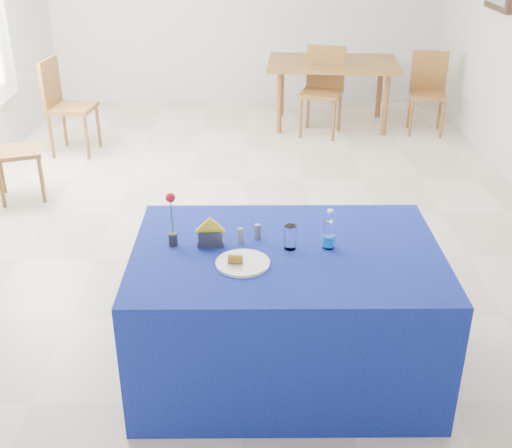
{
  "coord_description": "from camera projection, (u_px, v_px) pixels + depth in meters",
  "views": [
    {
      "loc": [
        0.05,
        -4.95,
        2.35
      ],
      "look_at": [
        0.07,
        -2.07,
        0.92
      ],
      "focal_mm": 45.0,
      "sensor_mm": 36.0,
      "label": 1
    }
  ],
  "objects": [
    {
      "name": "napkin_holder",
      "position": [
        210.0,
        238.0,
        3.32
      ],
      "size": [
        0.15,
        0.06,
        0.17
      ],
      "color": "#38383D",
      "rests_on": "blue_table"
    },
    {
      "name": "banana_pieces",
      "position": [
        236.0,
        259.0,
        3.15
      ],
      "size": [
        0.08,
        0.05,
        0.04
      ],
      "color": "gold",
      "rests_on": "plate"
    },
    {
      "name": "floor",
      "position": [
        246.0,
        213.0,
        5.48
      ],
      "size": [
        7.0,
        7.0,
        0.0
      ],
      "primitive_type": "plane",
      "color": "beige",
      "rests_on": "ground"
    },
    {
      "name": "pepper_shaker",
      "position": [
        257.0,
        232.0,
        3.4
      ],
      "size": [
        0.03,
        0.03,
        0.08
      ],
      "primitive_type": "cylinder",
      "color": "slate",
      "rests_on": "blue_table"
    },
    {
      "name": "water_bottle",
      "position": [
        329.0,
        235.0,
        3.3
      ],
      "size": [
        0.06,
        0.06,
        0.21
      ],
      "color": "white",
      "rests_on": "blue_table"
    },
    {
      "name": "chair_win_a",
      "position": [
        6.0,
        145.0,
        5.54
      ],
      "size": [
        0.49,
        0.49,
        0.87
      ],
      "rotation": [
        0.0,
        0.0,
        1.89
      ],
      "color": "brown",
      "rests_on": "floor"
    },
    {
      "name": "chair_win_b",
      "position": [
        63.0,
        100.0,
        6.6
      ],
      "size": [
        0.48,
        0.48,
        0.99
      ],
      "rotation": [
        0.0,
        0.0,
        1.47
      ],
      "color": "brown",
      "rests_on": "floor"
    },
    {
      "name": "oak_table",
      "position": [
        333.0,
        68.0,
        7.42
      ],
      "size": [
        1.56,
        1.07,
        0.76
      ],
      "color": "olive",
      "rests_on": "floor"
    },
    {
      "name": "blue_table",
      "position": [
        285.0,
        311.0,
        3.48
      ],
      "size": [
        1.6,
        1.1,
        0.76
      ],
      "color": "navy",
      "rests_on": "floor"
    },
    {
      "name": "chair_bg_right",
      "position": [
        428.0,
        87.0,
        7.28
      ],
      "size": [
        0.47,
        0.47,
        0.9
      ],
      "rotation": [
        0.0,
        0.0,
        -0.17
      ],
      "color": "brown",
      "rests_on": "floor"
    },
    {
      "name": "drinking_glass",
      "position": [
        290.0,
        237.0,
        3.29
      ],
      "size": [
        0.06,
        0.06,
        0.13
      ],
      "primitive_type": "cylinder",
      "color": "white",
      "rests_on": "blue_table"
    },
    {
      "name": "salt_shaker",
      "position": [
        241.0,
        236.0,
        3.36
      ],
      "size": [
        0.03,
        0.03,
        0.08
      ],
      "primitive_type": "cylinder",
      "color": "slate",
      "rests_on": "blue_table"
    },
    {
      "name": "chair_bg_left",
      "position": [
        323.0,
        84.0,
        7.22
      ],
      "size": [
        0.54,
        0.54,
        0.97
      ],
      "rotation": [
        0.0,
        0.0,
        -0.3
      ],
      "color": "brown",
      "rests_on": "floor"
    },
    {
      "name": "plate",
      "position": [
        243.0,
        263.0,
        3.17
      ],
      "size": [
        0.27,
        0.27,
        0.01
      ],
      "primitive_type": "cylinder",
      "color": "white",
      "rests_on": "blue_table"
    },
    {
      "name": "rose_vase",
      "position": [
        172.0,
        220.0,
        3.29
      ],
      "size": [
        0.05,
        0.05,
        0.3
      ],
      "color": "#242429",
      "rests_on": "blue_table"
    }
  ]
}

